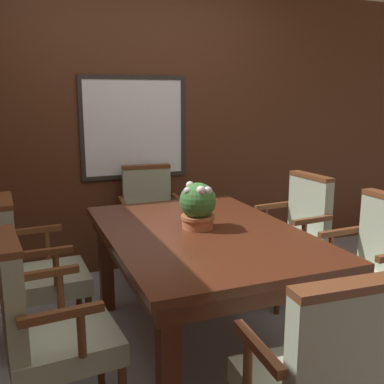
{
  "coord_description": "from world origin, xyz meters",
  "views": [
    {
      "loc": [
        -0.99,
        -2.15,
        1.53
      ],
      "look_at": [
        -0.0,
        0.34,
        0.95
      ],
      "focal_mm": 42.0,
      "sensor_mm": 36.0,
      "label": 1
    }
  ],
  "objects_px": {
    "chair_head_near": "(319,381)",
    "chair_left_far": "(33,266)",
    "potted_plant": "(198,205)",
    "chair_right_near": "(371,267)",
    "dining_table": "(201,246)",
    "chair_right_far": "(295,232)",
    "chair_head_far": "(150,218)",
    "chair_left_near": "(45,326)"
  },
  "relations": [
    {
      "from": "chair_head_near",
      "to": "chair_left_far",
      "type": "distance_m",
      "value": 1.81
    },
    {
      "from": "chair_left_far",
      "to": "potted_plant",
      "type": "xyz_separation_m",
      "value": [
        0.94,
        -0.34,
        0.37
      ]
    },
    {
      "from": "chair_head_near",
      "to": "chair_right_near",
      "type": "relative_size",
      "value": 1.0
    },
    {
      "from": "chair_head_near",
      "to": "chair_left_far",
      "type": "xyz_separation_m",
      "value": [
        -0.91,
        1.56,
        0.0
      ]
    },
    {
      "from": "chair_head_near",
      "to": "chair_right_near",
      "type": "distance_m",
      "value": 1.27
    },
    {
      "from": "chair_left_far",
      "to": "dining_table",
      "type": "bearing_deg",
      "value": -114.32
    },
    {
      "from": "chair_right_far",
      "to": "chair_head_far",
      "type": "xyz_separation_m",
      "value": [
        -0.91,
        0.79,
        0.0
      ]
    },
    {
      "from": "dining_table",
      "to": "chair_right_near",
      "type": "distance_m",
      "value": 1.03
    },
    {
      "from": "chair_right_far",
      "to": "potted_plant",
      "type": "bearing_deg",
      "value": -74.07
    },
    {
      "from": "chair_left_far",
      "to": "potted_plant",
      "type": "relative_size",
      "value": 3.37
    },
    {
      "from": "chair_right_near",
      "to": "chair_head_far",
      "type": "height_order",
      "value": "same"
    },
    {
      "from": "dining_table",
      "to": "chair_left_near",
      "type": "xyz_separation_m",
      "value": [
        -0.92,
        -0.4,
        -0.14
      ]
    },
    {
      "from": "chair_right_near",
      "to": "potted_plant",
      "type": "height_order",
      "value": "potted_plant"
    },
    {
      "from": "chair_head_near",
      "to": "chair_right_far",
      "type": "height_order",
      "value": "same"
    },
    {
      "from": "chair_left_far",
      "to": "chair_left_near",
      "type": "height_order",
      "value": "same"
    },
    {
      "from": "dining_table",
      "to": "chair_right_far",
      "type": "bearing_deg",
      "value": 22.85
    },
    {
      "from": "chair_head_near",
      "to": "potted_plant",
      "type": "xyz_separation_m",
      "value": [
        0.03,
        1.22,
        0.37
      ]
    },
    {
      "from": "chair_head_far",
      "to": "potted_plant",
      "type": "height_order",
      "value": "potted_plant"
    },
    {
      "from": "dining_table",
      "to": "potted_plant",
      "type": "relative_size",
      "value": 5.7
    },
    {
      "from": "dining_table",
      "to": "chair_left_far",
      "type": "xyz_separation_m",
      "value": [
        -0.94,
        0.39,
        -0.14
      ]
    },
    {
      "from": "chair_right_far",
      "to": "chair_head_far",
      "type": "relative_size",
      "value": 1.0
    },
    {
      "from": "chair_left_far",
      "to": "chair_right_far",
      "type": "bearing_deg",
      "value": -91.74
    },
    {
      "from": "chair_head_near",
      "to": "chair_head_far",
      "type": "relative_size",
      "value": 1.0
    },
    {
      "from": "chair_head_near",
      "to": "chair_head_far",
      "type": "distance_m",
      "value": 2.36
    },
    {
      "from": "dining_table",
      "to": "chair_head_far",
      "type": "height_order",
      "value": "chair_head_far"
    },
    {
      "from": "chair_right_far",
      "to": "chair_left_far",
      "type": "xyz_separation_m",
      "value": [
        -1.88,
        -0.01,
        0.0
      ]
    },
    {
      "from": "chair_head_near",
      "to": "potted_plant",
      "type": "distance_m",
      "value": 1.27
    },
    {
      "from": "chair_right_near",
      "to": "chair_left_near",
      "type": "relative_size",
      "value": 1.0
    },
    {
      "from": "chair_right_near",
      "to": "chair_left_far",
      "type": "height_order",
      "value": "same"
    },
    {
      "from": "chair_right_far",
      "to": "chair_head_far",
      "type": "height_order",
      "value": "same"
    },
    {
      "from": "chair_right_near",
      "to": "chair_left_near",
      "type": "height_order",
      "value": "same"
    },
    {
      "from": "chair_head_near",
      "to": "chair_left_far",
      "type": "relative_size",
      "value": 1.0
    },
    {
      "from": "dining_table",
      "to": "chair_head_near",
      "type": "relative_size",
      "value": 1.69
    },
    {
      "from": "chair_right_near",
      "to": "chair_head_far",
      "type": "distance_m",
      "value": 1.81
    },
    {
      "from": "chair_right_far",
      "to": "chair_right_near",
      "type": "relative_size",
      "value": 1.0
    },
    {
      "from": "chair_left_near",
      "to": "chair_right_far",
      "type": "bearing_deg",
      "value": -71.79
    },
    {
      "from": "dining_table",
      "to": "chair_left_far",
      "type": "bearing_deg",
      "value": 157.62
    },
    {
      "from": "dining_table",
      "to": "chair_left_near",
      "type": "distance_m",
      "value": 1.01
    },
    {
      "from": "chair_right_near",
      "to": "chair_left_far",
      "type": "xyz_separation_m",
      "value": [
        -1.9,
        0.76,
        0.0
      ]
    },
    {
      "from": "chair_head_near",
      "to": "chair_left_far",
      "type": "height_order",
      "value": "same"
    },
    {
      "from": "dining_table",
      "to": "chair_head_far",
      "type": "xyz_separation_m",
      "value": [
        0.03,
        1.19,
        -0.14
      ]
    },
    {
      "from": "chair_left_near",
      "to": "potted_plant",
      "type": "distance_m",
      "value": 1.09
    }
  ]
}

